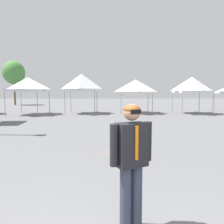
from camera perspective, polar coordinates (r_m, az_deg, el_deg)
name	(u,v)px	position (r m, az deg, el deg)	size (l,w,h in m)	color
canopy_tent_right_of_center	(28,84)	(19.85, -22.17, 7.04)	(3.12, 3.12, 3.30)	#9E9EA3
canopy_tent_behind_right	(82,83)	(19.60, -8.37, 8.03)	(2.82, 2.82, 3.68)	#9E9EA3
canopy_tent_far_left	(136,87)	(19.82, 6.54, 6.93)	(3.08, 3.08, 3.18)	#9E9EA3
canopy_tent_center	(192,85)	(20.67, 21.18, 6.96)	(2.87, 2.87, 3.41)	#9E9EA3
person_foreground	(131,158)	(2.94, 5.37, -12.43)	(0.60, 0.39, 1.78)	#33384C
tree_behind_tents_right	(14,73)	(36.82, -25.44, 9.75)	(3.35, 3.35, 6.99)	brown
traffic_cone_lot_center	(113,144)	(6.73, 0.41, -8.81)	(0.32, 0.32, 0.58)	orange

